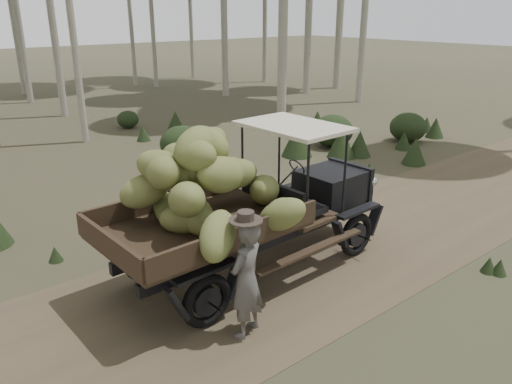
% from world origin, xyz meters
% --- Properties ---
extents(ground, '(120.00, 120.00, 0.00)m').
position_xyz_m(ground, '(0.00, 0.00, 0.00)').
color(ground, '#473D2B').
rests_on(ground, ground).
extents(dirt_track, '(70.00, 4.00, 0.01)m').
position_xyz_m(dirt_track, '(0.00, 0.00, 0.00)').
color(dirt_track, brown).
rests_on(dirt_track, ground).
extents(banana_truck, '(5.54, 2.67, 2.85)m').
position_xyz_m(banana_truck, '(-1.40, 0.37, 1.61)').
color(banana_truck, black).
rests_on(banana_truck, ground).
extents(farmer, '(0.74, 0.61, 1.89)m').
position_xyz_m(farmer, '(-2.19, -1.06, 0.90)').
color(farmer, '#514E4A').
rests_on(farmer, ground).
extents(undergrowth, '(22.82, 23.44, 1.29)m').
position_xyz_m(undergrowth, '(2.40, -0.80, 0.53)').
color(undergrowth, '#233319').
rests_on(undergrowth, ground).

